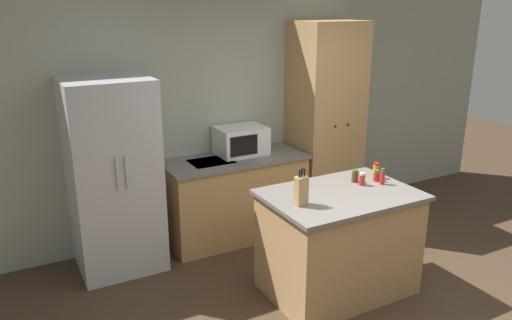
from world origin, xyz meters
TOP-DOWN VIEW (x-y plane):
  - wall_back at (0.00, 2.33)m, footprint 7.20×0.06m
  - refrigerator at (-1.63, 1.95)m, footprint 0.78×0.72m
  - back_counter at (-0.35, 1.99)m, footprint 1.52×0.66m
  - pantry_cabinet at (0.80, 1.99)m, footprint 0.73×0.64m
  - kitchen_island at (-0.03, 0.59)m, footprint 1.29×0.89m
  - microwave at (-0.23, 2.08)m, footprint 0.52×0.40m
  - knife_block at (-0.47, 0.53)m, footprint 0.09×0.07m
  - spice_bottle_tall_dark at (0.25, 0.75)m, footprint 0.06×0.06m
  - spice_bottle_short_red at (0.42, 0.59)m, footprint 0.04×0.04m
  - spice_bottle_amber_oil at (0.44, 0.68)m, footprint 0.06×0.06m
  - spice_bottle_green_herb at (0.25, 0.66)m, footprint 0.05×0.05m
  - spice_bottle_pale_salt at (0.49, 0.74)m, footprint 0.06×0.06m

SIDE VIEW (x-z plane):
  - back_counter at x=-0.35m, z-range 0.00..0.91m
  - kitchen_island at x=-0.03m, z-range 0.00..0.93m
  - refrigerator at x=-1.63m, z-range 0.00..1.83m
  - spice_bottle_amber_oil at x=0.44m, z-range 0.92..1.02m
  - spice_bottle_tall_dark at x=0.25m, z-range 0.92..1.04m
  - spice_bottle_green_herb at x=0.25m, z-range 0.92..1.04m
  - spice_bottle_pale_salt at x=0.49m, z-range 0.92..1.06m
  - spice_bottle_short_red at x=0.42m, z-range 0.92..1.07m
  - knife_block at x=-0.47m, z-range 0.89..1.20m
  - microwave at x=-0.23m, z-range 0.90..1.20m
  - pantry_cabinet at x=0.80m, z-range 0.00..2.28m
  - wall_back at x=0.00m, z-range 0.00..2.60m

